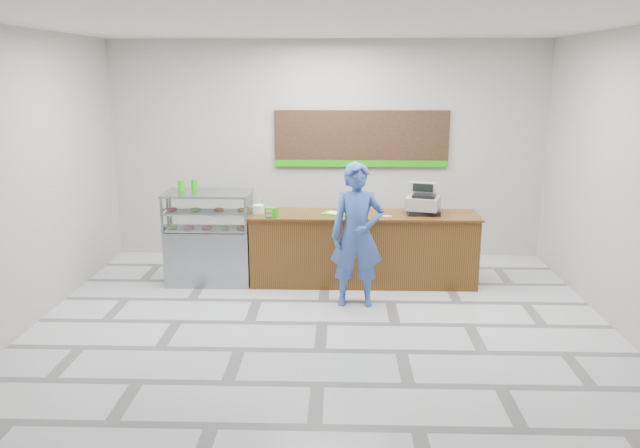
{
  "coord_description": "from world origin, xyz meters",
  "views": [
    {
      "loc": [
        0.2,
        -7.1,
        2.98
      ],
      "look_at": [
        -0.05,
        0.9,
        1.03
      ],
      "focal_mm": 35.0,
      "sensor_mm": 36.0,
      "label": 1
    }
  ],
  "objects_px": {
    "sales_counter": "(363,248)",
    "serving_tray": "(335,213)",
    "display_case": "(210,237)",
    "cash_register": "(423,202)",
    "customer": "(357,235)"
  },
  "relations": [
    {
      "from": "serving_tray",
      "to": "customer",
      "type": "relative_size",
      "value": 0.21
    },
    {
      "from": "display_case",
      "to": "customer",
      "type": "xyz_separation_m",
      "value": [
        2.1,
        -0.86,
        0.27
      ]
    },
    {
      "from": "display_case",
      "to": "cash_register",
      "type": "bearing_deg",
      "value": 1.25
    },
    {
      "from": "sales_counter",
      "to": "customer",
      "type": "height_order",
      "value": "customer"
    },
    {
      "from": "serving_tray",
      "to": "customer",
      "type": "bearing_deg",
      "value": -54.71
    },
    {
      "from": "serving_tray",
      "to": "sales_counter",
      "type": "bearing_deg",
      "value": 19.41
    },
    {
      "from": "cash_register",
      "to": "serving_tray",
      "type": "distance_m",
      "value": 1.26
    },
    {
      "from": "display_case",
      "to": "serving_tray",
      "type": "bearing_deg",
      "value": -0.72
    },
    {
      "from": "serving_tray",
      "to": "display_case",
      "type": "bearing_deg",
      "value": -164.53
    },
    {
      "from": "sales_counter",
      "to": "serving_tray",
      "type": "xyz_separation_m",
      "value": [
        -0.41,
        -0.02,
        0.52
      ]
    },
    {
      "from": "display_case",
      "to": "customer",
      "type": "height_order",
      "value": "customer"
    },
    {
      "from": "sales_counter",
      "to": "customer",
      "type": "xyz_separation_m",
      "value": [
        -0.12,
        -0.86,
        0.42
      ]
    },
    {
      "from": "serving_tray",
      "to": "customer",
      "type": "distance_m",
      "value": 0.89
    },
    {
      "from": "sales_counter",
      "to": "customer",
      "type": "distance_m",
      "value": 0.97
    },
    {
      "from": "sales_counter",
      "to": "serving_tray",
      "type": "distance_m",
      "value": 0.66
    }
  ]
}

